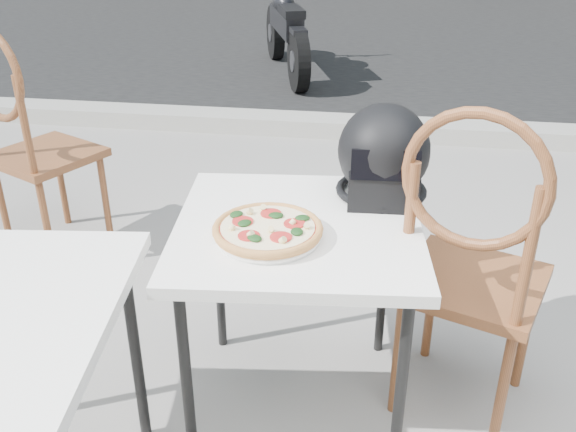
# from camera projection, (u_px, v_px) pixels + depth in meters

# --- Properties ---
(street_asphalt) EXTENTS (30.00, 8.00, 0.00)m
(street_asphalt) POSITION_uv_depth(u_px,v_px,m) (402.00, 29.00, 8.05)
(street_asphalt) COLOR black
(street_asphalt) RESTS_ON ground
(curb) EXTENTS (30.00, 0.25, 0.12)m
(curb) POSITION_uv_depth(u_px,v_px,m) (407.00, 130.00, 4.50)
(curb) COLOR #9F9D95
(curb) RESTS_ON ground
(cafe_table_main) EXTENTS (0.79, 0.79, 0.69)m
(cafe_table_main) POSITION_uv_depth(u_px,v_px,m) (298.00, 242.00, 1.91)
(cafe_table_main) COLOR white
(cafe_table_main) RESTS_ON ground
(plate) EXTENTS (0.40, 0.40, 0.02)m
(plate) POSITION_uv_depth(u_px,v_px,m) (268.00, 236.00, 1.80)
(plate) COLOR white
(plate) RESTS_ON cafe_table_main
(pizza) EXTENTS (0.35, 0.35, 0.04)m
(pizza) POSITION_uv_depth(u_px,v_px,m) (268.00, 229.00, 1.79)
(pizza) COLOR #CA8C4A
(pizza) RESTS_ON plate
(helmet) EXTENTS (0.31, 0.32, 0.30)m
(helmet) POSITION_uv_depth(u_px,v_px,m) (384.00, 157.00, 2.00)
(helmet) COLOR black
(helmet) RESTS_ON cafe_table_main
(cafe_chair_main) EXTENTS (0.54, 0.54, 1.08)m
(cafe_chair_main) POSITION_uv_depth(u_px,v_px,m) (472.00, 256.00, 1.89)
(cafe_chair_main) COLOR brown
(cafe_chair_main) RESTS_ON ground
(cafe_chair_side) EXTENTS (0.56, 0.56, 1.09)m
(cafe_chair_side) POSITION_uv_depth(u_px,v_px,m) (26.00, 132.00, 2.84)
(cafe_chair_side) COLOR brown
(cafe_chair_side) RESTS_ON ground
(motorcycle) EXTENTS (0.70, 1.70, 0.88)m
(motorcycle) POSITION_uv_depth(u_px,v_px,m) (286.00, 32.00, 5.93)
(motorcycle) COLOR black
(motorcycle) RESTS_ON street_asphalt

